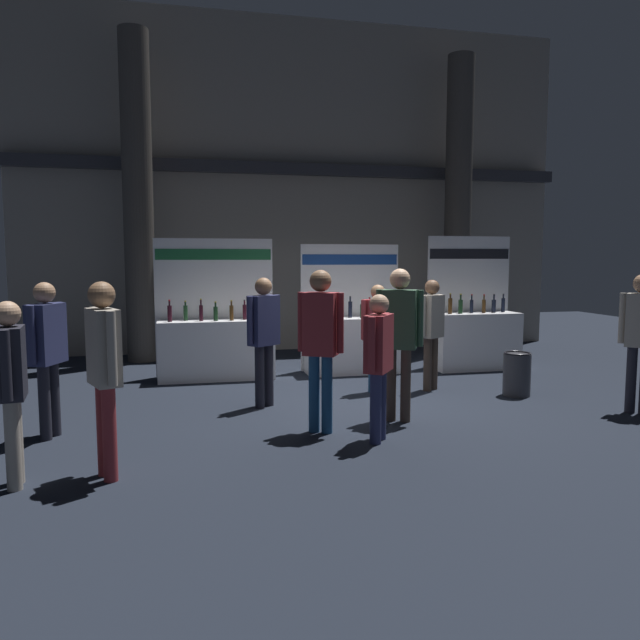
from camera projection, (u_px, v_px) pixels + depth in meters
name	position (u px, v px, depth m)	size (l,w,h in m)	color
ground_plane	(366.00, 401.00, 8.32)	(24.00, 24.00, 0.00)	black
hall_colonnade	(300.00, 190.00, 12.74)	(11.68, 1.36, 6.99)	gray
exhibitor_booth_0	(216.00, 343.00, 9.83)	(1.96, 0.66, 2.30)	white
exhibitor_booth_1	(354.00, 339.00, 10.38)	(1.77, 0.66, 2.22)	white
exhibitor_booth_2	(475.00, 335.00, 10.73)	(1.59, 0.66, 2.38)	white
trash_bin	(517.00, 374.00, 8.61)	(0.39, 0.39, 0.63)	#38383D
visitor_0	(47.00, 345.00, 6.50)	(0.37, 0.58, 1.72)	#23232D
visitor_1	(399.00, 329.00, 7.16)	(0.51, 0.41, 1.85)	#47382D
visitor_3	(104.00, 362.00, 5.28)	(0.35, 0.55, 1.77)	maroon
visitor_4	(264.00, 330.00, 7.89)	(0.48, 0.41, 1.72)	#23232D
visitor_5	(320.00, 335.00, 6.69)	(0.48, 0.39, 1.85)	navy
visitor_6	(431.00, 325.00, 8.91)	(0.46, 0.39, 1.66)	#47382D
visitor_7	(11.00, 378.00, 5.09)	(0.28, 0.56, 1.61)	#ADA393
visitor_8	(379.00, 355.00, 6.37)	(0.41, 0.50, 1.59)	navy
visitor_9	(378.00, 329.00, 8.81)	(0.54, 0.32, 1.59)	navy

